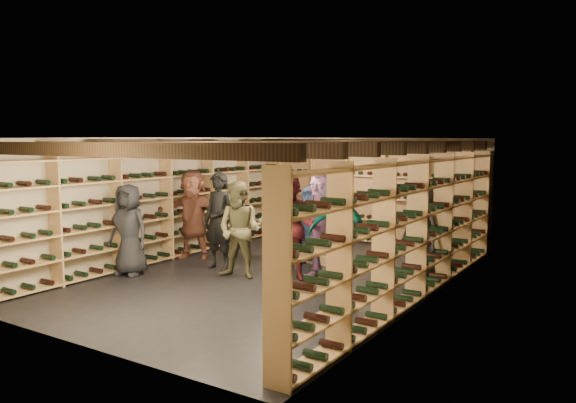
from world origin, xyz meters
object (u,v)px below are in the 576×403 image
at_px(person_4, 338,234).
at_px(person_8, 291,227).
at_px(person_9, 277,214).
at_px(person_10, 286,227).
at_px(person_6, 311,224).
at_px(crate_stack_left, 315,249).
at_px(person_1, 219,221).
at_px(person_11, 323,224).
at_px(person_0, 129,230).
at_px(person_5, 193,214).
at_px(crate_stack_right, 298,252).
at_px(crate_loose, 327,260).
at_px(person_12, 421,231).
at_px(person_2, 240,230).

xyz_separation_m(person_4, person_8, (-0.88, -0.01, 0.05)).
height_order(person_8, person_9, person_8).
bearing_deg(person_10, person_6, 74.10).
xyz_separation_m(crate_stack_left, person_8, (0.33, -1.37, 0.65)).
height_order(person_1, person_11, person_11).
relative_size(person_0, person_11, 0.85).
distance_m(person_5, person_10, 1.99).
distance_m(crate_stack_left, crate_stack_right, 0.39).
xyz_separation_m(crate_stack_left, person_5, (-2.25, -0.98, 0.64)).
distance_m(person_0, person_10, 2.85).
height_order(person_1, person_8, person_8).
height_order(person_1, person_9, person_1).
relative_size(person_5, person_6, 1.19).
bearing_deg(person_0, person_10, 38.66).
relative_size(crate_stack_right, person_0, 0.35).
height_order(person_0, person_11, person_11).
relative_size(crate_stack_left, person_0, 0.37).
bearing_deg(crate_loose, person_11, -65.06).
bearing_deg(person_5, crate_stack_right, 9.96).
xyz_separation_m(crate_stack_right, person_8, (0.71, -1.37, 0.74)).
height_order(crate_stack_right, person_10, person_10).
bearing_deg(crate_stack_right, person_11, -42.15).
distance_m(crate_loose, person_6, 0.75).
xyz_separation_m(person_6, person_8, (0.38, -1.32, 0.16)).
height_order(person_9, person_12, person_9).
height_order(person_6, person_12, person_12).
xyz_separation_m(person_1, person_6, (1.15, 1.37, -0.14)).
bearing_deg(person_10, person_2, -86.31).
bearing_deg(person_1, person_8, 3.02).
xyz_separation_m(person_0, person_1, (1.04, 1.20, 0.09)).
bearing_deg(person_1, person_12, 24.30).
xyz_separation_m(person_0, person_5, (0.00, 1.65, 0.09)).
bearing_deg(person_6, person_1, -139.94).
bearing_deg(person_9, person_1, -85.90).
bearing_deg(person_5, person_9, 17.78).
xyz_separation_m(crate_stack_left, person_12, (2.11, -0.00, 0.56)).
relative_size(person_1, person_4, 1.04).
bearing_deg(person_10, person_5, -155.61).
bearing_deg(person_6, person_10, -127.52).
bearing_deg(person_8, crate_stack_right, 110.96).
bearing_deg(person_4, person_0, -168.27).
xyz_separation_m(crate_loose, person_6, (-0.34, -0.05, 0.67)).
xyz_separation_m(crate_stack_right, person_10, (0.07, -0.54, 0.58)).
bearing_deg(person_4, person_12, 47.93).
bearing_deg(person_6, person_11, -60.26).
bearing_deg(person_4, person_1, 173.15).
height_order(person_1, person_6, person_1).
xyz_separation_m(crate_loose, person_5, (-2.53, -0.98, 0.81)).
relative_size(person_10, person_11, 0.79).
distance_m(person_5, person_8, 2.61).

